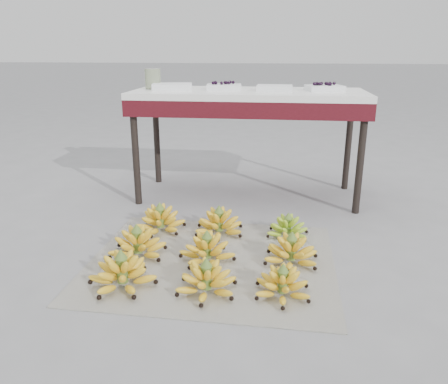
# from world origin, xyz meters

# --- Properties ---
(ground) EXTENTS (60.00, 60.00, 0.00)m
(ground) POSITION_xyz_m (0.00, 0.00, 0.00)
(ground) COLOR gray
(ground) RESTS_ON ground
(newspaper_mat) EXTENTS (1.27, 1.08, 0.01)m
(newspaper_mat) POSITION_xyz_m (-0.09, -0.08, 0.00)
(newspaper_mat) COLOR silver
(newspaper_mat) RESTS_ON ground
(bunch_front_left) EXTENTS (0.36, 0.36, 0.19)m
(bunch_front_left) POSITION_xyz_m (-0.46, -0.38, 0.07)
(bunch_front_left) COLOR yellow
(bunch_front_left) RESTS_ON newspaper_mat
(bunch_front_center) EXTENTS (0.36, 0.36, 0.17)m
(bunch_front_center) POSITION_xyz_m (-0.07, -0.39, 0.07)
(bunch_front_center) COLOR yellow
(bunch_front_center) RESTS_ON newspaper_mat
(bunch_front_right) EXTENTS (0.34, 0.34, 0.16)m
(bunch_front_right) POSITION_xyz_m (0.27, -0.37, 0.06)
(bunch_front_right) COLOR yellow
(bunch_front_right) RESTS_ON newspaper_mat
(bunch_mid_left) EXTENTS (0.32, 0.32, 0.19)m
(bunch_mid_left) POSITION_xyz_m (-0.49, -0.07, 0.07)
(bunch_mid_left) COLOR yellow
(bunch_mid_left) RESTS_ON newspaper_mat
(bunch_mid_center) EXTENTS (0.31, 0.31, 0.17)m
(bunch_mid_center) POSITION_xyz_m (-0.12, -0.08, 0.07)
(bunch_mid_center) COLOR yellow
(bunch_mid_center) RESTS_ON newspaper_mat
(bunch_mid_right) EXTENTS (0.31, 0.31, 0.18)m
(bunch_mid_right) POSITION_xyz_m (0.31, -0.05, 0.07)
(bunch_mid_right) COLOR yellow
(bunch_mid_right) RESTS_ON newspaper_mat
(bunch_back_left) EXTENTS (0.35, 0.35, 0.18)m
(bunch_back_left) POSITION_xyz_m (-0.46, 0.28, 0.07)
(bunch_back_left) COLOR yellow
(bunch_back_left) RESTS_ON newspaper_mat
(bunch_back_center) EXTENTS (0.36, 0.36, 0.18)m
(bunch_back_center) POSITION_xyz_m (-0.10, 0.27, 0.07)
(bunch_back_center) COLOR yellow
(bunch_back_center) RESTS_ON newspaper_mat
(bunch_back_right) EXTENTS (0.26, 0.26, 0.15)m
(bunch_back_right) POSITION_xyz_m (0.30, 0.27, 0.06)
(bunch_back_right) COLOR #73B120
(bunch_back_right) RESTS_ON newspaper_mat
(vendor_table) EXTENTS (1.61, 0.64, 0.77)m
(vendor_table) POSITION_xyz_m (0.01, 1.01, 0.69)
(vendor_table) COLOR black
(vendor_table) RESTS_ON ground
(tray_far_left) EXTENTS (0.31, 0.25, 0.04)m
(tray_far_left) POSITION_xyz_m (-0.53, 0.98, 0.80)
(tray_far_left) COLOR silver
(tray_far_left) RESTS_ON vendor_table
(tray_left) EXTENTS (0.26, 0.20, 0.06)m
(tray_left) POSITION_xyz_m (-0.17, 1.03, 0.79)
(tray_left) COLOR silver
(tray_left) RESTS_ON vendor_table
(tray_right) EXTENTS (0.24, 0.18, 0.04)m
(tray_right) POSITION_xyz_m (0.19, 0.99, 0.79)
(tray_right) COLOR silver
(tray_right) RESTS_ON vendor_table
(tray_far_right) EXTENTS (0.27, 0.23, 0.06)m
(tray_far_right) POSITION_xyz_m (0.53, 1.03, 0.80)
(tray_far_right) COLOR silver
(tray_far_right) RESTS_ON vendor_table
(glass_jar) EXTENTS (0.12, 0.12, 0.14)m
(glass_jar) POSITION_xyz_m (-0.69, 1.05, 0.84)
(glass_jar) COLOR beige
(glass_jar) RESTS_ON vendor_table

